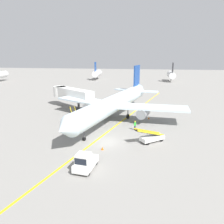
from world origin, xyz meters
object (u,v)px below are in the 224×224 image
(safety_cone_nose_right, at_px, (102,148))
(safety_cone_nose_left, at_px, (149,118))
(belt_loader_aft_hold, at_px, (75,119))
(airliner, at_px, (115,103))
(ground_crew_marshaller, at_px, (135,125))
(belt_loader_forward_hold, at_px, (152,137))
(jet_bridge, at_px, (70,94))
(pushback_tug, at_px, (85,162))
(baggage_tug_near_wing, at_px, (70,128))

(safety_cone_nose_right, bearing_deg, safety_cone_nose_left, 66.72)
(belt_loader_aft_hold, relative_size, safety_cone_nose_right, 11.42)
(airliner, xyz_separation_m, ground_crew_marshaller, (4.24, -5.82, -2.51))
(belt_loader_forward_hold, relative_size, ground_crew_marshaller, 2.79)
(jet_bridge, distance_m, belt_loader_forward_hold, 26.54)
(belt_loader_forward_hold, xyz_separation_m, safety_cone_nose_left, (-0.15, 11.72, -0.56))
(pushback_tug, height_order, belt_loader_forward_hold, belt_loader_forward_hold)
(belt_loader_aft_hold, height_order, safety_cone_nose_left, belt_loader_aft_hold)
(jet_bridge, bearing_deg, safety_cone_nose_right, -61.41)
(baggage_tug_near_wing, distance_m, ground_crew_marshaller, 11.10)
(baggage_tug_near_wing, bearing_deg, jet_bridge, 108.53)
(pushback_tug, bearing_deg, ground_crew_marshaller, 69.91)
(airliner, relative_size, ground_crew_marshaller, 20.42)
(baggage_tug_near_wing, relative_size, belt_loader_forward_hold, 0.58)
(airliner, relative_size, belt_loader_aft_hold, 6.91)
(safety_cone_nose_right, bearing_deg, belt_loader_aft_hold, 124.30)
(belt_loader_forward_hold, xyz_separation_m, safety_cone_nose_right, (-6.86, -3.87, -0.56))
(baggage_tug_near_wing, relative_size, belt_loader_aft_hold, 0.54)
(baggage_tug_near_wing, bearing_deg, safety_cone_nose_right, -40.03)
(jet_bridge, distance_m, safety_cone_nose_right, 25.53)
(belt_loader_aft_hold, bearing_deg, safety_cone_nose_right, -55.70)
(pushback_tug, height_order, baggage_tug_near_wing, pushback_tug)
(pushback_tug, xyz_separation_m, belt_loader_forward_hold, (7.85, 9.37, -0.22))
(pushback_tug, distance_m, baggage_tug_near_wing, 12.26)
(airliner, xyz_separation_m, belt_loader_forward_hold, (6.93, -10.54, -2.64))
(pushback_tug, distance_m, safety_cone_nose_left, 22.47)
(ground_crew_marshaller, bearing_deg, airliner, 126.03)
(pushback_tug, relative_size, safety_cone_nose_left, 8.69)
(jet_bridge, relative_size, belt_loader_aft_hold, 2.37)
(safety_cone_nose_right, bearing_deg, ground_crew_marshaller, 64.14)
(airliner, distance_m, safety_cone_nose_right, 14.76)
(pushback_tug, bearing_deg, safety_cone_nose_right, 79.80)
(airliner, bearing_deg, pushback_tug, -92.64)
(belt_loader_forward_hold, distance_m, safety_cone_nose_right, 7.90)
(jet_bridge, distance_m, belt_loader_aft_hold, 12.59)
(belt_loader_forward_hold, bearing_deg, jet_bridge, 135.95)
(airliner, distance_m, safety_cone_nose_left, 7.59)
(baggage_tug_near_wing, relative_size, safety_cone_nose_left, 6.20)
(jet_bridge, distance_m, safety_cone_nose_left, 20.23)
(baggage_tug_near_wing, xyz_separation_m, ground_crew_marshaller, (10.65, 3.14, -0.02))
(ground_crew_marshaller, bearing_deg, pushback_tug, -110.09)
(ground_crew_marshaller, xyz_separation_m, safety_cone_nose_right, (-4.16, -8.59, -0.69))
(belt_loader_forward_hold, bearing_deg, belt_loader_aft_hold, 153.86)
(safety_cone_nose_left, xyz_separation_m, safety_cone_nose_right, (-6.71, -15.59, 0.00))
(baggage_tug_near_wing, xyz_separation_m, belt_loader_aft_hold, (-0.93, 5.42, -0.15))
(airliner, height_order, belt_loader_aft_hold, airliner)
(pushback_tug, relative_size, baggage_tug_near_wing, 1.40)
(airliner, height_order, ground_crew_marshaller, airliner)
(belt_loader_aft_hold, xyz_separation_m, safety_cone_nose_right, (7.42, -10.87, -0.56))
(pushback_tug, bearing_deg, jet_bridge, 111.85)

